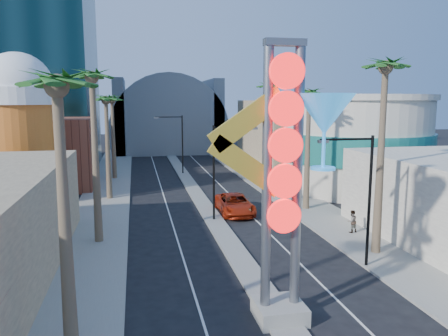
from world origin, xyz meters
TOP-DOWN VIEW (x-y plane):
  - sidewalk_west at (-9.50, 35.00)m, footprint 5.00×100.00m
  - sidewalk_east at (9.50, 35.00)m, footprint 5.00×100.00m
  - median at (0.00, 38.00)m, footprint 1.60×84.00m
  - brick_filler_west at (-16.00, 38.00)m, footprint 10.00×10.00m
  - filler_east at (16.00, 48.00)m, footprint 10.00×20.00m
  - beer_mug at (-17.00, 30.00)m, footprint 7.00×7.00m
  - turquoise_building at (18.00, 30.00)m, footprint 16.60×16.60m
  - canopy at (0.00, 72.00)m, footprint 22.00×16.00m
  - neon_sign at (0.82, 2.96)m, footprint 6.53×2.60m
  - streetlight_0 at (0.55, 20.00)m, footprint 3.79×0.25m
  - streetlight_1 at (-0.55, 44.00)m, footprint 3.79×0.25m
  - streetlight_2 at (6.72, 8.00)m, footprint 3.45×0.25m
  - palm_0 at (-9.00, 2.00)m, footprint 2.40×2.40m
  - palm_1 at (-9.00, 16.00)m, footprint 2.40×2.40m
  - palm_2 at (-9.00, 30.00)m, footprint 2.40×2.40m
  - palm_3 at (-9.00, 42.00)m, footprint 2.40×2.40m
  - palm_5 at (9.00, 10.00)m, footprint 2.40×2.40m
  - palm_6 at (9.00, 22.00)m, footprint 2.40×2.40m
  - palm_7 at (9.00, 34.00)m, footprint 2.40×2.40m
  - red_pickup at (2.25, 21.98)m, footprint 2.93×6.22m
  - pedestrian_b at (9.52, 14.26)m, footprint 0.94×0.80m

SIDE VIEW (x-z plane):
  - sidewalk_west at x=-9.50m, z-range 0.00..0.15m
  - sidewalk_east at x=9.50m, z-range 0.00..0.15m
  - median at x=0.00m, z-range 0.00..0.15m
  - red_pickup at x=2.25m, z-range 0.00..1.72m
  - pedestrian_b at x=9.52m, z-range 0.15..1.85m
  - brick_filler_west at x=-16.00m, z-range 0.00..8.00m
  - canopy at x=0.00m, z-range -6.69..15.31m
  - streetlight_2 at x=6.72m, z-range 0.83..8.83m
  - streetlight_0 at x=0.55m, z-range 0.88..8.88m
  - streetlight_1 at x=-0.55m, z-range 0.88..8.88m
  - filler_east at x=16.00m, z-range 0.00..10.00m
  - turquoise_building at x=18.00m, z-range -0.05..10.55m
  - neon_sign at x=0.82m, z-range 1.03..13.58m
  - beer_mug at x=-17.00m, z-range 0.59..15.09m
  - palm_2 at x=-9.00m, z-range 3.88..15.08m
  - palm_3 at x=-9.00m, z-range 3.88..15.08m
  - palm_0 at x=-9.00m, z-range 4.08..15.78m
  - palm_6 at x=9.00m, z-range 4.08..15.78m
  - palm_1 at x=-9.00m, z-range 4.47..17.17m
  - palm_7 at x=9.00m, z-range 4.47..17.17m
  - palm_5 at x=9.00m, z-range 4.67..17.87m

